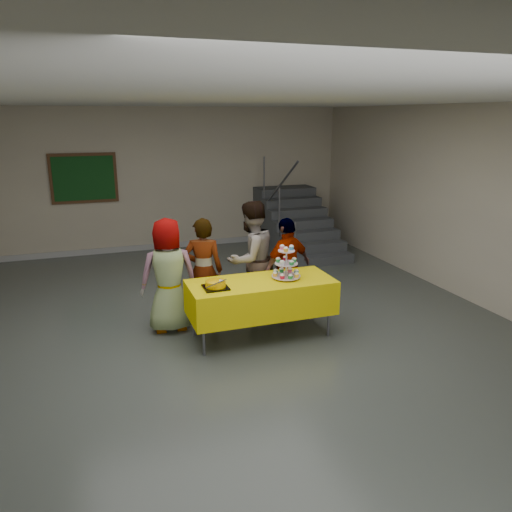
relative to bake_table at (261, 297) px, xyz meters
The scene contains 10 objects.
room_shell 1.64m from the bake_table, behind, with size 10.00×10.04×3.02m.
bake_table is the anchor object (origin of this frame).
cupcake_stand 0.51m from the bake_table, ahead, with size 0.38×0.38×0.44m.
bear_cake 0.68m from the bake_table, behind, with size 0.32×0.36×0.12m.
schoolchild_a 1.26m from the bake_table, 150.72° to the left, with size 0.75×0.49×1.54m, color slate.
schoolchild_b 0.97m from the bake_table, 127.54° to the left, with size 0.54×0.36×1.49m, color slate.
schoolchild_c 0.83m from the bake_table, 80.94° to the left, with size 0.81×0.63×1.68m, color slate.
schoolchild_d 0.84m from the bake_table, 43.19° to the left, with size 0.85×0.35×1.45m, color slate.
staircase 4.68m from the bake_table, 61.43° to the left, with size 1.30×2.40×2.04m.
noticeboard 5.44m from the bake_table, 112.25° to the left, with size 1.30×0.05×1.00m.
Camera 1 is at (-1.60, -5.69, 2.82)m, focal length 35.00 mm.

